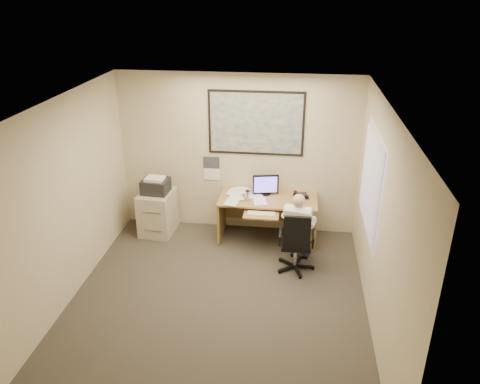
# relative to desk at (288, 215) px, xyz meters

# --- Properties ---
(room_shell) EXTENTS (4.00, 4.50, 2.70)m
(room_shell) POSITION_rel_desk_xyz_m (-0.87, -1.90, 0.91)
(room_shell) COLOR #363129
(room_shell) RESTS_ON ground
(desk) EXTENTS (1.60, 0.97, 1.09)m
(desk) POSITION_rel_desk_xyz_m (0.00, 0.00, 0.00)
(desk) COLOR #A57B46
(desk) RESTS_ON ground
(world_map) EXTENTS (1.56, 0.03, 1.06)m
(world_map) POSITION_rel_desk_xyz_m (-0.58, 0.33, 1.46)
(world_map) COLOR #1E4C93
(world_map) RESTS_ON room_shell
(wall_calendar) EXTENTS (0.28, 0.01, 0.42)m
(wall_calendar) POSITION_rel_desk_xyz_m (-1.33, 0.34, 0.64)
(wall_calendar) COLOR white
(wall_calendar) RESTS_ON room_shell
(window_blinds) EXTENTS (0.06, 1.40, 1.30)m
(window_blinds) POSITION_rel_desk_xyz_m (1.10, -1.10, 1.11)
(window_blinds) COLOR silver
(window_blinds) RESTS_ON room_shell
(filing_cabinet) EXTENTS (0.58, 0.68, 1.03)m
(filing_cabinet) POSITION_rel_desk_xyz_m (-2.22, -0.03, 0.00)
(filing_cabinet) COLOR #BBB096
(filing_cabinet) RESTS_ON ground
(office_chair) EXTENTS (0.59, 0.59, 0.99)m
(office_chair) POSITION_rel_desk_xyz_m (0.16, -0.93, -0.15)
(office_chair) COLOR black
(office_chair) RESTS_ON ground
(person) EXTENTS (0.63, 0.80, 1.22)m
(person) POSITION_rel_desk_xyz_m (0.16, -0.86, 0.17)
(person) COLOR white
(person) RESTS_ON office_chair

